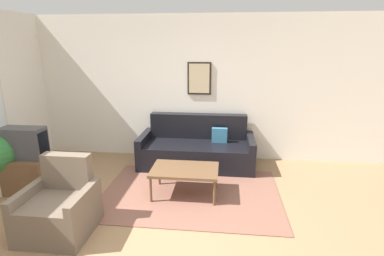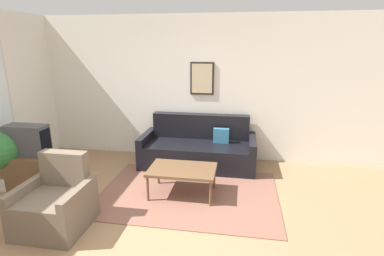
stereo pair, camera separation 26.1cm
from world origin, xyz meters
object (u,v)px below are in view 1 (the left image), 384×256
(couch, at_px, (197,149))
(armchair, at_px, (60,209))
(coffee_table, at_px, (185,171))
(tv, at_px, (24,143))

(couch, relative_size, armchair, 2.34)
(coffee_table, bearing_deg, armchair, -142.28)
(armchair, bearing_deg, coffee_table, 33.28)
(couch, height_order, coffee_table, couch)
(tv, xyz_separation_m, armchair, (1.02, -0.92, -0.47))
(couch, xyz_separation_m, armchair, (-1.42, -2.23, -0.01))
(coffee_table, relative_size, armchair, 1.10)
(tv, bearing_deg, couch, 28.20)
(coffee_table, xyz_separation_m, tv, (-2.37, -0.13, 0.38))
(couch, xyz_separation_m, tv, (-2.44, -1.31, 0.46))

